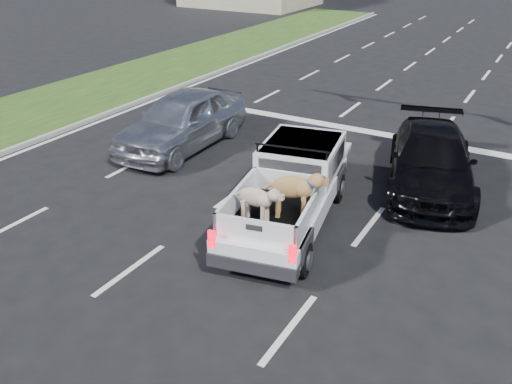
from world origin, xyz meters
TOP-DOWN VIEW (x-y plane):
  - ground at (0.00, 0.00)m, footprint 160.00×160.00m
  - road_markings at (0.00, 6.56)m, footprint 17.75×60.00m
  - grass_median_left at (-11.50, 6.00)m, footprint 5.00×60.00m
  - curb_left at (-9.05, 6.00)m, footprint 0.15×60.00m
  - pickup_truck at (0.11, 3.24)m, footprint 2.62×5.11m
  - silver_sedan at (-4.84, 5.91)m, footprint 2.09×5.02m
  - black_coupe at (2.36, 6.75)m, footprint 3.30×5.38m

SIDE VIEW (x-z plane):
  - ground at x=0.00m, z-range 0.00..0.00m
  - road_markings at x=0.00m, z-range 0.00..0.01m
  - grass_median_left at x=-11.50m, z-range 0.00..0.10m
  - curb_left at x=-9.05m, z-range 0.00..0.14m
  - black_coupe at x=2.36m, z-range 0.00..1.46m
  - silver_sedan at x=-4.84m, z-range 0.00..1.70m
  - pickup_truck at x=0.11m, z-range -0.05..1.77m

